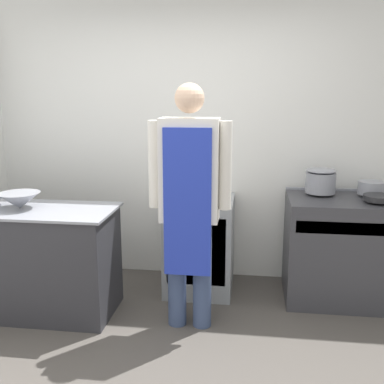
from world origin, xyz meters
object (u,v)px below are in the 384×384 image
object	(u,v)px
saute_pan	(379,198)
sauce_pot	(372,188)
mixing_bowl	(19,201)
person_cook	(189,194)
fridge_unit	(200,244)
stove	(346,249)
stock_pot	(321,180)

from	to	relation	value
saute_pan	sauce_pot	world-z (taller)	sauce_pot
mixing_bowl	person_cook	bearing A→B (deg)	-2.94
fridge_unit	mixing_bowl	world-z (taller)	mixing_bowl
stove	fridge_unit	distance (m)	1.26
stove	fridge_unit	xyz separation A→B (m)	(-1.26, 0.04, -0.03)
saute_pan	mixing_bowl	bearing A→B (deg)	-170.80
fridge_unit	stock_pot	size ratio (longest dim) A/B	3.28
mixing_bowl	stock_pot	world-z (taller)	stock_pot
fridge_unit	saute_pan	world-z (taller)	saute_pan
person_cook	stock_pot	size ratio (longest dim) A/B	7.15
mixing_bowl	saute_pan	world-z (taller)	mixing_bowl
stove	sauce_pot	world-z (taller)	sauce_pot
person_cook	sauce_pot	size ratio (longest dim) A/B	8.06
fridge_unit	saute_pan	bearing A→B (deg)	-6.15
fridge_unit	saute_pan	distance (m)	1.55
stove	person_cook	distance (m)	1.53
person_cook	mixing_bowl	size ratio (longest dim) A/B	5.61
stock_pot	person_cook	bearing A→B (deg)	-143.67
fridge_unit	saute_pan	size ratio (longest dim) A/B	3.46
mixing_bowl	sauce_pot	distance (m)	2.90
fridge_unit	stock_pot	world-z (taller)	stock_pot
stock_pot	sauce_pot	bearing A→B (deg)	-0.00
person_cook	sauce_pot	world-z (taller)	person_cook
person_cook	saute_pan	size ratio (longest dim) A/B	7.56
sauce_pot	person_cook	bearing A→B (deg)	-152.48
fridge_unit	mixing_bowl	size ratio (longest dim) A/B	2.57
stove	stock_pot	bearing A→B (deg)	152.26
person_cook	saute_pan	bearing A→B (deg)	19.82
person_cook	stove	bearing A→B (deg)	27.01
sauce_pot	stock_pot	bearing A→B (deg)	180.00
saute_pan	sauce_pot	bearing A→B (deg)	90.00
fridge_unit	saute_pan	xyz separation A→B (m)	(1.46, -0.16, 0.51)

